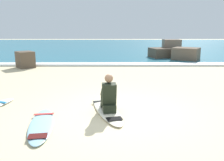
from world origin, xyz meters
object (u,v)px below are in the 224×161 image
(surfboard_main, at_px, (108,110))
(surfer_seated, at_px, (110,97))
(surfboard_spare_near, at_px, (43,124))
(shoreline_rock, at_px, (26,60))

(surfboard_main, distance_m, surfer_seated, 0.44)
(surfer_seated, xyz_separation_m, surfboard_spare_near, (-1.48, -0.83, -0.40))
(shoreline_rock, bearing_deg, surfboard_spare_near, -68.55)
(surfboard_main, relative_size, shoreline_rock, 2.61)
(surfer_seated, distance_m, shoreline_rock, 8.49)
(surfboard_spare_near, height_order, shoreline_rock, shoreline_rock)
(surfer_seated, bearing_deg, shoreline_rock, 122.84)
(surfboard_spare_near, relative_size, shoreline_rock, 2.29)
(shoreline_rock, bearing_deg, surfer_seated, -57.16)
(surfboard_spare_near, distance_m, shoreline_rock, 8.56)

